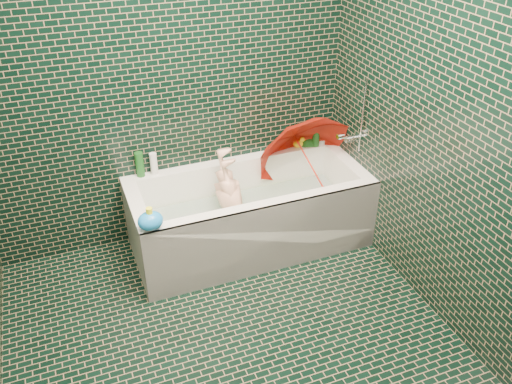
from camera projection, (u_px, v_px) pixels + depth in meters
name	position (u px, v px, depth m)	size (l,w,h in m)	color
floor	(240.00, 358.00, 3.17)	(2.80, 2.80, 0.00)	black
wall_back	(165.00, 76.00, 3.61)	(2.80, 2.80, 0.00)	black
wall_right	(463.00, 130.00, 2.91)	(2.80, 2.80, 0.00)	black
bathtub	(250.00, 220.00, 3.99)	(1.70, 0.75, 0.55)	white
bath_mat	(249.00, 225.00, 4.04)	(1.35, 0.47, 0.01)	#52CE29
water	(249.00, 209.00, 3.96)	(1.48, 0.53, 0.00)	silver
faucet	(353.00, 134.00, 3.96)	(0.18, 0.19, 0.55)	silver
child	(234.00, 210.00, 3.94)	(0.33, 0.22, 0.91)	#EBB093
umbrella	(310.00, 164.00, 4.04)	(0.72, 0.72, 0.63)	red
soap_bottle_a	(325.00, 145.00, 4.29)	(0.09, 0.09, 0.24)	white
soap_bottle_b	(324.00, 143.00, 4.32)	(0.08, 0.08, 0.17)	#492079
soap_bottle_c	(309.00, 147.00, 4.26)	(0.14, 0.14, 0.19)	#164D19
bottle_right_tall	(316.00, 134.00, 4.23)	(0.06, 0.06, 0.20)	#164D19
bottle_right_pump	(327.00, 132.00, 4.27)	(0.05, 0.05, 0.18)	silver
bottle_left_tall	(140.00, 164.00, 3.83)	(0.06, 0.06, 0.18)	#164D19
bottle_left_short	(154.00, 164.00, 3.86)	(0.05, 0.05, 0.16)	white
rubber_duck	(299.00, 143.00, 4.23)	(0.11, 0.08, 0.09)	#FFF81A
bath_toy	(150.00, 221.00, 3.29)	(0.18, 0.15, 0.15)	blue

